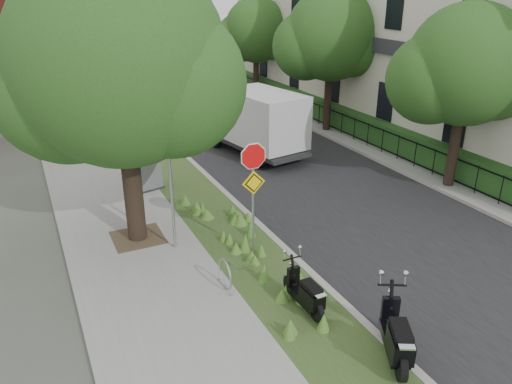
% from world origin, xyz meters
% --- Properties ---
extents(ground, '(120.00, 120.00, 0.00)m').
position_xyz_m(ground, '(0.00, 0.00, 0.00)').
color(ground, '#4C5147').
rests_on(ground, ground).
extents(sidewalk_near, '(3.50, 60.00, 0.12)m').
position_xyz_m(sidewalk_near, '(-4.25, 10.00, 0.06)').
color(sidewalk_near, gray).
rests_on(sidewalk_near, ground).
extents(verge, '(2.00, 60.00, 0.12)m').
position_xyz_m(verge, '(-1.50, 10.00, 0.06)').
color(verge, '#2F471E').
rests_on(verge, ground).
extents(kerb_near, '(0.20, 60.00, 0.13)m').
position_xyz_m(kerb_near, '(-0.50, 10.00, 0.07)').
color(kerb_near, '#9E9991').
rests_on(kerb_near, ground).
extents(road, '(7.00, 60.00, 0.01)m').
position_xyz_m(road, '(3.00, 10.00, 0.01)').
color(road, black).
rests_on(road, ground).
extents(kerb_far, '(0.20, 60.00, 0.13)m').
position_xyz_m(kerb_far, '(6.50, 10.00, 0.07)').
color(kerb_far, '#9E9991').
rests_on(kerb_far, ground).
extents(footpath_far, '(3.20, 60.00, 0.12)m').
position_xyz_m(footpath_far, '(8.20, 10.00, 0.06)').
color(footpath_far, gray).
rests_on(footpath_far, ground).
extents(street_tree_main, '(6.21, 5.54, 7.66)m').
position_xyz_m(street_tree_main, '(-4.08, 2.86, 4.80)').
color(street_tree_main, black).
rests_on(street_tree_main, ground).
extents(bare_post, '(0.08, 0.08, 4.00)m').
position_xyz_m(bare_post, '(-3.20, 1.80, 2.12)').
color(bare_post, '#A5A8AD').
rests_on(bare_post, ground).
extents(bike_hoop, '(0.06, 0.78, 0.77)m').
position_xyz_m(bike_hoop, '(-2.70, -0.60, 0.50)').
color(bike_hoop, '#A5A8AD').
rests_on(bike_hoop, ground).
extents(sign_assembly, '(0.94, 0.08, 3.22)m').
position_xyz_m(sign_assembly, '(-1.40, 0.58, 2.33)').
color(sign_assembly, '#A5A8AD').
rests_on(sign_assembly, ground).
extents(fence_far, '(0.04, 24.00, 1.00)m').
position_xyz_m(fence_far, '(7.20, 10.00, 0.67)').
color(fence_far, black).
rests_on(fence_far, ground).
extents(hedge_far, '(1.00, 24.00, 1.10)m').
position_xyz_m(hedge_far, '(7.90, 10.00, 0.67)').
color(hedge_far, '#1F4619').
rests_on(hedge_far, footpath_far).
extents(terrace_houses, '(7.40, 26.40, 8.20)m').
position_xyz_m(terrace_houses, '(11.49, 10.00, 4.16)').
color(terrace_houses, beige).
rests_on(terrace_houses, ground).
extents(far_tree_a, '(4.60, 4.10, 6.22)m').
position_xyz_m(far_tree_a, '(6.94, 2.05, 4.13)').
color(far_tree_a, black).
rests_on(far_tree_a, ground).
extents(far_tree_b, '(4.83, 4.31, 6.56)m').
position_xyz_m(far_tree_b, '(6.94, 10.05, 4.37)').
color(far_tree_b, black).
rests_on(far_tree_b, ground).
extents(far_tree_c, '(4.37, 3.89, 5.93)m').
position_xyz_m(far_tree_c, '(6.94, 18.04, 3.95)').
color(far_tree_c, black).
rests_on(far_tree_c, ground).
extents(scooter_near, '(0.34, 1.59, 0.76)m').
position_xyz_m(scooter_near, '(-1.41, -2.21, 0.49)').
color(scooter_near, black).
rests_on(scooter_near, ground).
extents(scooter_far, '(1.06, 1.75, 0.91)m').
position_xyz_m(scooter_far, '(-0.70, -4.31, 0.56)').
color(scooter_far, black).
rests_on(scooter_far, ground).
extents(box_truck, '(2.86, 5.43, 2.34)m').
position_xyz_m(box_truck, '(2.39, 8.35, 1.53)').
color(box_truck, '#262628').
rests_on(box_truck, ground).
extents(utility_cabinet, '(1.08, 0.85, 1.28)m').
position_xyz_m(utility_cabinet, '(-2.80, 6.28, 0.73)').
color(utility_cabinet, '#262628').
rests_on(utility_cabinet, ground).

